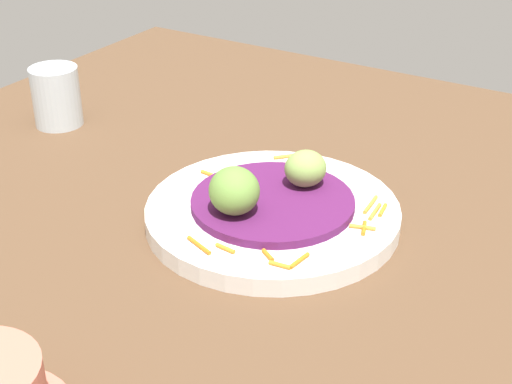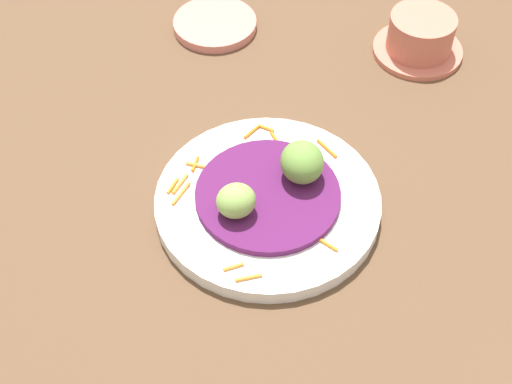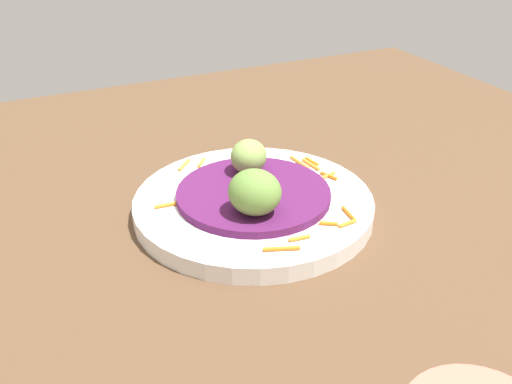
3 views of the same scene
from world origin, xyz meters
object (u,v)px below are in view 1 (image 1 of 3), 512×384
main_plate (273,214)px  water_glass (56,96)px  guac_scoop_center (234,191)px  guac_scoop_left (309,169)px

main_plate → water_glass: water_glass is taller
main_plate → guac_scoop_center: size_ratio=4.83×
guac_scoop_left → water_glass: bearing=175.7°
main_plate → guac_scoop_center: guac_scoop_center is taller
main_plate → guac_scoop_left: 5.97cm
guac_scoop_left → water_glass: (-38.58, 2.93, -0.83)cm
guac_scoop_center → water_glass: 36.70cm
main_plate → water_glass: bearing=168.9°
guac_scoop_left → guac_scoop_center: 9.29cm
main_plate → guac_scoop_center: bearing=-113.7°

